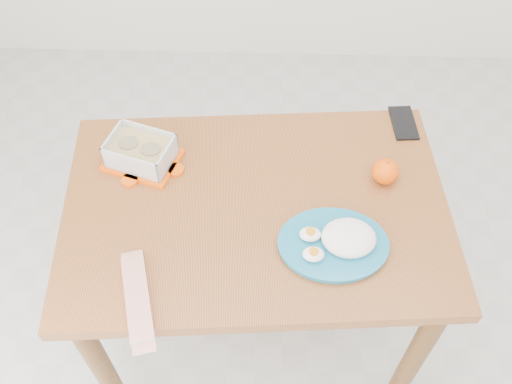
{
  "coord_description": "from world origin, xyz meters",
  "views": [
    {
      "loc": [
        -0.17,
        -0.73,
        1.99
      ],
      "look_at": [
        -0.19,
        0.18,
        0.81
      ],
      "focal_mm": 40.0,
      "sensor_mm": 36.0,
      "label": 1
    }
  ],
  "objects_px": {
    "food_container": "(141,152)",
    "orange_fruit": "(385,171)",
    "dining_table": "(256,230)",
    "rice_plate": "(338,241)",
    "smartphone": "(404,123)"
  },
  "relations": [
    {
      "from": "dining_table",
      "to": "smartphone",
      "type": "xyz_separation_m",
      "value": [
        0.44,
        0.32,
        0.12
      ]
    },
    {
      "from": "smartphone",
      "to": "orange_fruit",
      "type": "bearing_deg",
      "value": -115.16
    },
    {
      "from": "dining_table",
      "to": "orange_fruit",
      "type": "bearing_deg",
      "value": 11.48
    },
    {
      "from": "food_container",
      "to": "orange_fruit",
      "type": "xyz_separation_m",
      "value": [
        0.68,
        -0.05,
        -0.0
      ]
    },
    {
      "from": "orange_fruit",
      "to": "smartphone",
      "type": "bearing_deg",
      "value": 69.06
    },
    {
      "from": "dining_table",
      "to": "rice_plate",
      "type": "distance_m",
      "value": 0.28
    },
    {
      "from": "dining_table",
      "to": "rice_plate",
      "type": "bearing_deg",
      "value": -34.3
    },
    {
      "from": "orange_fruit",
      "to": "rice_plate",
      "type": "distance_m",
      "value": 0.26
    },
    {
      "from": "food_container",
      "to": "orange_fruit",
      "type": "bearing_deg",
      "value": 14.55
    },
    {
      "from": "dining_table",
      "to": "rice_plate",
      "type": "height_order",
      "value": "rice_plate"
    },
    {
      "from": "dining_table",
      "to": "rice_plate",
      "type": "relative_size",
      "value": 3.85
    },
    {
      "from": "rice_plate",
      "to": "food_container",
      "type": "bearing_deg",
      "value": 152.78
    },
    {
      "from": "food_container",
      "to": "orange_fruit",
      "type": "height_order",
      "value": "food_container"
    },
    {
      "from": "dining_table",
      "to": "orange_fruit",
      "type": "distance_m",
      "value": 0.4
    },
    {
      "from": "food_container",
      "to": "rice_plate",
      "type": "height_order",
      "value": "food_container"
    }
  ]
}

